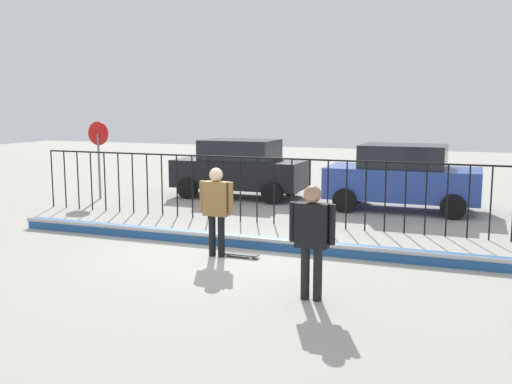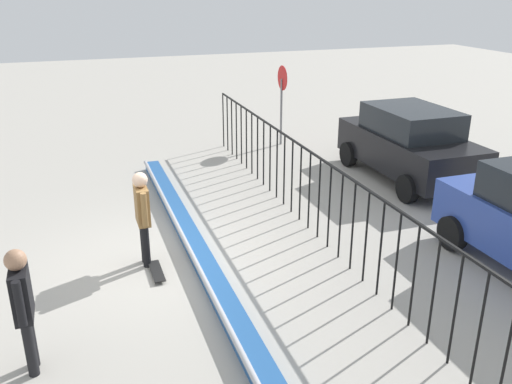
% 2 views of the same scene
% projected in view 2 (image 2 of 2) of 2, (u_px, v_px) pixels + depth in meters
% --- Properties ---
extents(ground_plane, '(60.00, 60.00, 0.00)m').
position_uv_depth(ground_plane, '(153.00, 263.00, 10.17)').
color(ground_plane, '#ADA89E').
extents(bowl_coping_ledge, '(11.00, 0.40, 0.27)m').
position_uv_depth(bowl_coping_ledge, '(197.00, 250.00, 10.38)').
color(bowl_coping_ledge, '#235699').
rests_on(bowl_coping_ledge, ground).
extents(perimeter_fence, '(14.04, 0.04, 1.71)m').
position_uv_depth(perimeter_fence, '(319.00, 189.00, 10.81)').
color(perimeter_fence, black).
rests_on(perimeter_fence, ground).
extents(skateboarder, '(0.72, 0.27, 1.79)m').
position_uv_depth(skateboarder, '(142.00, 210.00, 9.74)').
color(skateboarder, black).
rests_on(skateboarder, ground).
extents(skateboard, '(0.80, 0.20, 0.07)m').
position_uv_depth(skateboard, '(156.00, 271.00, 9.75)').
color(skateboard, black).
rests_on(skateboard, ground).
extents(camera_operator, '(0.73, 0.27, 1.81)m').
position_uv_depth(camera_operator, '(23.00, 301.00, 6.97)').
color(camera_operator, black).
rests_on(camera_operator, ground).
extents(parked_car_black, '(4.30, 2.12, 1.90)m').
position_uv_depth(parked_car_black, '(409.00, 143.00, 14.20)').
color(parked_car_black, black).
rests_on(parked_car_black, ground).
extents(stop_sign, '(0.76, 0.07, 2.50)m').
position_uv_depth(stop_sign, '(282.00, 94.00, 17.02)').
color(stop_sign, slate).
rests_on(stop_sign, ground).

